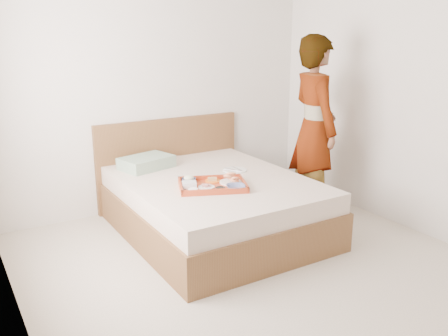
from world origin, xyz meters
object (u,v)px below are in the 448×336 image
(bed, at_px, (214,205))
(dinner_plate, at_px, (235,170))
(person, at_px, (314,128))
(tray, at_px, (212,185))

(bed, relative_size, dinner_plate, 8.45)
(bed, distance_m, dinner_plate, 0.43)
(bed, relative_size, person, 1.09)
(tray, height_order, dinner_plate, tray)
(bed, height_order, person, person)
(tray, bearing_deg, bed, 79.48)
(bed, xyz_separation_m, dinner_plate, (0.31, 0.12, 0.27))
(bed, bearing_deg, person, -6.00)
(dinner_plate, distance_m, person, 0.91)
(tray, xyz_separation_m, dinner_plate, (0.46, 0.35, -0.02))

